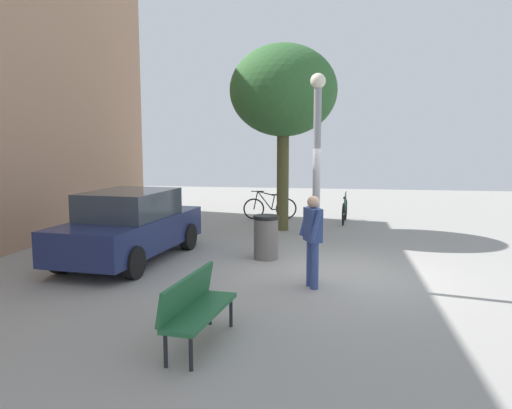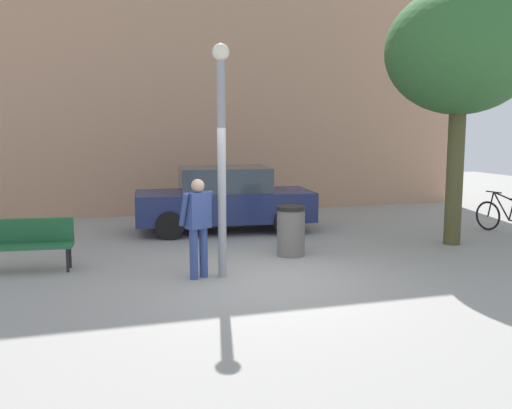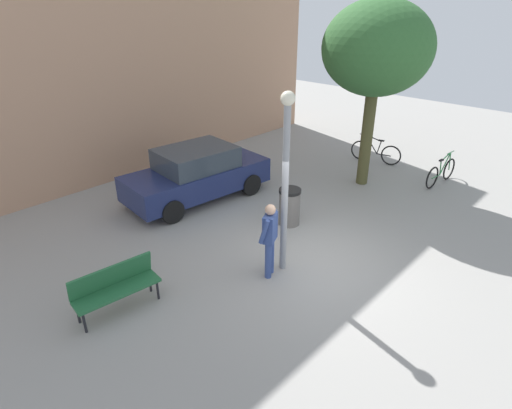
{
  "view_description": "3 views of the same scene",
  "coord_description": "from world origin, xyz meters",
  "px_view_note": "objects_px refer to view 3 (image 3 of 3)",
  "views": [
    {
      "loc": [
        -9.8,
        0.04,
        2.64
      ],
      "look_at": [
        -0.05,
        1.6,
        1.37
      ],
      "focal_mm": 34.99,
      "sensor_mm": 36.0,
      "label": 1
    },
    {
      "loc": [
        -2.79,
        -8.8,
        2.54
      ],
      "look_at": [
        0.45,
        1.84,
        1.0
      ],
      "focal_mm": 40.24,
      "sensor_mm": 36.0,
      "label": 2
    },
    {
      "loc": [
        -6.7,
        -4.53,
        5.4
      ],
      "look_at": [
        -0.4,
        1.37,
        1.15
      ],
      "focal_mm": 29.89,
      "sensor_mm": 36.0,
      "label": 3
    }
  ],
  "objects_px": {
    "person_by_lamppost": "(270,235)",
    "bicycle_black": "(375,152)",
    "park_bench": "(115,285)",
    "lamppost": "(286,173)",
    "trash_bin": "(289,207)",
    "plaza_tree": "(377,50)",
    "parked_car_navy": "(197,174)",
    "bicycle_green": "(441,172)"
  },
  "relations": [
    {
      "from": "bicycle_black",
      "to": "parked_car_navy",
      "type": "distance_m",
      "value": 6.7
    },
    {
      "from": "plaza_tree",
      "to": "bicycle_green",
      "type": "height_order",
      "value": "plaza_tree"
    },
    {
      "from": "park_bench",
      "to": "plaza_tree",
      "type": "bearing_deg",
      "value": -1.47
    },
    {
      "from": "person_by_lamppost",
      "to": "bicycle_black",
      "type": "relative_size",
      "value": 0.94
    },
    {
      "from": "bicycle_green",
      "to": "trash_bin",
      "type": "xyz_separation_m",
      "value": [
        -5.33,
        1.83,
        0.11
      ]
    },
    {
      "from": "bicycle_black",
      "to": "trash_bin",
      "type": "bearing_deg",
      "value": -173.32
    },
    {
      "from": "bicycle_green",
      "to": "parked_car_navy",
      "type": "relative_size",
      "value": 0.42
    },
    {
      "from": "trash_bin",
      "to": "bicycle_green",
      "type": "bearing_deg",
      "value": -18.9
    },
    {
      "from": "park_bench",
      "to": "trash_bin",
      "type": "xyz_separation_m",
      "value": [
        4.86,
        -0.24,
        -0.05
      ]
    },
    {
      "from": "person_by_lamppost",
      "to": "bicycle_green",
      "type": "relative_size",
      "value": 0.92
    },
    {
      "from": "park_bench",
      "to": "bicycle_black",
      "type": "bearing_deg",
      "value": 2.29
    },
    {
      "from": "person_by_lamppost",
      "to": "trash_bin",
      "type": "bearing_deg",
      "value": 28.74
    },
    {
      "from": "lamppost",
      "to": "person_by_lamppost",
      "type": "height_order",
      "value": "lamppost"
    },
    {
      "from": "park_bench",
      "to": "lamppost",
      "type": "bearing_deg",
      "value": -23.83
    },
    {
      "from": "plaza_tree",
      "to": "bicycle_black",
      "type": "bearing_deg",
      "value": 18.09
    },
    {
      "from": "parked_car_navy",
      "to": "bicycle_green",
      "type": "bearing_deg",
      "value": -38.73
    },
    {
      "from": "lamppost",
      "to": "parked_car_navy",
      "type": "height_order",
      "value": "lamppost"
    },
    {
      "from": "plaza_tree",
      "to": "bicycle_black",
      "type": "distance_m",
      "value": 4.2
    },
    {
      "from": "plaza_tree",
      "to": "trash_bin",
      "type": "distance_m",
      "value": 5.13
    },
    {
      "from": "park_bench",
      "to": "plaza_tree",
      "type": "distance_m",
      "value": 9.26
    },
    {
      "from": "plaza_tree",
      "to": "trash_bin",
      "type": "bearing_deg",
      "value": -179.65
    },
    {
      "from": "park_bench",
      "to": "bicycle_green",
      "type": "bearing_deg",
      "value": -11.48
    },
    {
      "from": "plaza_tree",
      "to": "park_bench",
      "type": "bearing_deg",
      "value": 178.53
    },
    {
      "from": "lamppost",
      "to": "bicycle_green",
      "type": "xyz_separation_m",
      "value": [
        6.99,
        -0.66,
        -1.86
      ]
    },
    {
      "from": "parked_car_navy",
      "to": "bicycle_black",
      "type": "bearing_deg",
      "value": -19.91
    },
    {
      "from": "park_bench",
      "to": "bicycle_green",
      "type": "distance_m",
      "value": 10.4
    },
    {
      "from": "park_bench",
      "to": "trash_bin",
      "type": "distance_m",
      "value": 4.87
    },
    {
      "from": "bicycle_black",
      "to": "person_by_lamppost",
      "type": "bearing_deg",
      "value": -166.94
    },
    {
      "from": "lamppost",
      "to": "plaza_tree",
      "type": "bearing_deg",
      "value": 12.52
    },
    {
      "from": "lamppost",
      "to": "person_by_lamppost",
      "type": "bearing_deg",
      "value": 174.43
    },
    {
      "from": "bicycle_green",
      "to": "parked_car_navy",
      "type": "height_order",
      "value": "parked_car_navy"
    },
    {
      "from": "plaza_tree",
      "to": "bicycle_green",
      "type": "xyz_separation_m",
      "value": [
        1.62,
        -1.85,
        -3.66
      ]
    },
    {
      "from": "trash_bin",
      "to": "plaza_tree",
      "type": "bearing_deg",
      "value": 0.35
    },
    {
      "from": "plaza_tree",
      "to": "parked_car_navy",
      "type": "distance_m",
      "value": 6.16
    },
    {
      "from": "bicycle_black",
      "to": "parked_car_navy",
      "type": "height_order",
      "value": "parked_car_navy"
    },
    {
      "from": "person_by_lamppost",
      "to": "bicycle_black",
      "type": "xyz_separation_m",
      "value": [
        7.74,
        1.8,
        -0.58
      ]
    },
    {
      "from": "person_by_lamppost",
      "to": "bicycle_black",
      "type": "height_order",
      "value": "person_by_lamppost"
    },
    {
      "from": "bicycle_green",
      "to": "bicycle_black",
      "type": "distance_m",
      "value": 2.51
    },
    {
      "from": "parked_car_navy",
      "to": "person_by_lamppost",
      "type": "bearing_deg",
      "value": -109.54
    },
    {
      "from": "person_by_lamppost",
      "to": "parked_car_navy",
      "type": "xyz_separation_m",
      "value": [
        1.45,
        4.07,
        -0.19
      ]
    },
    {
      "from": "lamppost",
      "to": "bicycle_green",
      "type": "height_order",
      "value": "lamppost"
    },
    {
      "from": "parked_car_navy",
      "to": "plaza_tree",
      "type": "bearing_deg",
      "value": -34.03
    }
  ]
}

